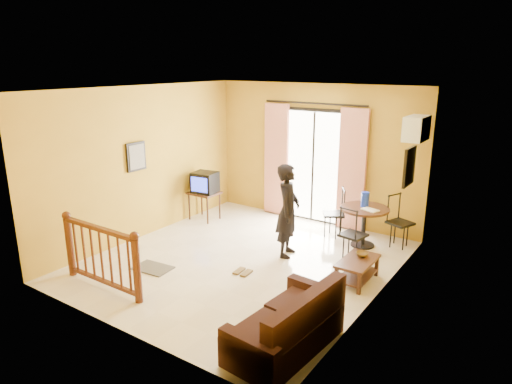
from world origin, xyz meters
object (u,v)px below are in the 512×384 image
Objects in this scene: dining_table at (364,216)px; sofa at (289,327)px; standing_person at (288,211)px; television at (205,182)px; coffee_table at (357,267)px.

dining_table is 0.53× the size of sofa.
television is at bearing 59.31° from standing_person.
dining_table is at bearing 108.18° from coffee_table.
standing_person is at bearing 125.50° from sofa.
standing_person is at bearing -129.72° from dining_table.
sofa is at bearing -82.44° from dining_table.
coffee_table is at bearing -117.44° from standing_person.
coffee_table is 0.50× the size of standing_person.
sofa reaches higher than dining_table.
dining_table reaches higher than coffee_table.
coffee_table is 2.04m from sofa.
television is at bearing 166.51° from coffee_table.
television is at bearing 146.55° from sofa.
television is 0.62× the size of dining_table.
standing_person reaches higher than coffee_table.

